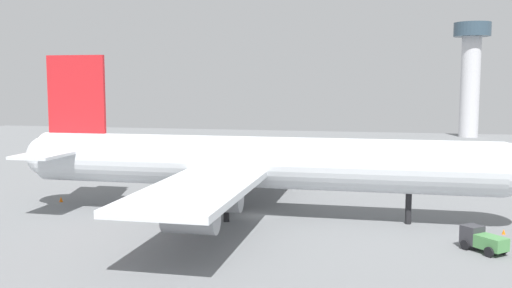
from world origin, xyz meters
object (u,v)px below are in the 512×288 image
Objects in this scene: control_tower at (471,68)px; safety_cone_tail at (61,199)px; safety_cone_nose at (504,232)px; pushback_tractor at (482,240)px; cargo_airplane at (254,163)px.

safety_cone_tail is at bearing -121.64° from control_tower.
safety_cone_tail reaches higher than safety_cone_nose.
safety_cone_nose is at bearing -96.17° from control_tower.
pushback_tractor reaches higher than safety_cone_nose.
pushback_tractor is 53.55m from safety_cone_tail.
pushback_tractor reaches higher than safety_cone_tail.
safety_cone_nose is 0.74× the size of safety_cone_tail.
safety_cone_tail is at bearing 166.90° from pushback_tractor.
pushback_tractor is (24.63, -9.65, -5.37)m from cargo_airplane.
control_tower is at bearing 70.27° from cargo_airplane.
pushback_tractor is at bearing -13.10° from safety_cone_tail.
control_tower is (12.47, 115.33, 20.02)m from safety_cone_nose.
control_tower reaches higher than pushback_tractor.
safety_cone_tail is (-27.53, 2.49, -6.17)m from cargo_airplane.
safety_cone_tail is at bearing 174.83° from cargo_airplane.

